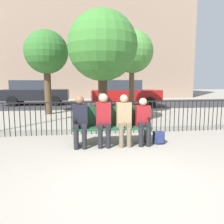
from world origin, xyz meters
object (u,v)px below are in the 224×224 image
(seated_person_3, at_px, (143,119))
(tree_2, at_px, (102,47))
(seated_person_1, at_px, (103,117))
(parked_car_0, at_px, (124,93))
(tree_1, at_px, (46,53))
(parked_car_1, at_px, (35,92))
(seated_person_0, at_px, (80,119))
(backpack, at_px, (159,138))
(seated_person_2, at_px, (124,118))
(tree_0, at_px, (132,52))
(park_bench, at_px, (112,124))

(seated_person_3, distance_m, tree_2, 3.59)
(seated_person_1, relative_size, parked_car_0, 0.29)
(tree_1, bearing_deg, parked_car_1, 108.63)
(seated_person_3, xyz_separation_m, parked_car_1, (-4.53, 10.11, 0.22))
(seated_person_0, relative_size, backpack, 3.95)
(seated_person_2, bearing_deg, parked_car_0, 79.00)
(seated_person_0, relative_size, seated_person_3, 1.06)
(backpack, relative_size, parked_car_1, 0.07)
(tree_0, distance_m, tree_2, 2.71)
(tree_2, bearing_deg, seated_person_3, -76.26)
(park_bench, relative_size, seated_person_3, 1.65)
(tree_2, bearing_deg, seated_person_2, -85.34)
(parked_car_0, bearing_deg, seated_person_0, -107.61)
(parked_car_1, bearing_deg, tree_0, -43.19)
(tree_2, relative_size, parked_car_0, 0.94)
(seated_person_0, bearing_deg, seated_person_3, -0.15)
(tree_0, xyz_separation_m, parked_car_0, (0.29, 3.29, -2.01))
(seated_person_3, xyz_separation_m, parked_car_0, (1.16, 8.33, 0.22))
(seated_person_2, bearing_deg, backpack, 0.99)
(tree_1, xyz_separation_m, parked_car_0, (4.16, 2.75, -1.97))
(parked_car_0, bearing_deg, park_bench, -103.03)
(backpack, xyz_separation_m, parked_car_1, (-4.94, 10.09, 0.70))
(backpack, bearing_deg, tree_0, 84.77)
(tree_0, bearing_deg, seated_person_1, -109.84)
(parked_car_1, bearing_deg, park_bench, -69.18)
(tree_0, xyz_separation_m, tree_1, (-3.87, 0.53, -0.03))
(seated_person_0, xyz_separation_m, tree_2, (0.79, 2.82, 2.06))
(tree_2, distance_m, parked_car_1, 8.45)
(seated_person_0, xyz_separation_m, tree_1, (-1.52, 5.57, 2.15))
(seated_person_0, height_order, tree_1, tree_1)
(park_bench, relative_size, parked_car_0, 0.44)
(park_bench, xyz_separation_m, seated_person_2, (0.28, -0.13, 0.17))
(backpack, distance_m, parked_car_0, 8.37)
(seated_person_2, relative_size, parked_car_1, 0.29)
(park_bench, distance_m, parked_car_1, 10.68)
(tree_1, distance_m, tree_2, 3.59)
(seated_person_0, height_order, backpack, seated_person_0)
(seated_person_1, xyz_separation_m, tree_0, (1.82, 5.03, 2.16))
(seated_person_0, bearing_deg, parked_car_1, 106.79)
(seated_person_1, bearing_deg, seated_person_2, -0.17)
(seated_person_3, distance_m, backpack, 0.63)
(park_bench, height_order, parked_car_1, parked_car_1)
(seated_person_0, relative_size, seated_person_2, 0.98)
(tree_2, bearing_deg, backpack, -68.59)
(tree_0, bearing_deg, tree_2, -125.22)
(seated_person_0, distance_m, seated_person_2, 1.02)
(tree_1, bearing_deg, parked_car_0, 33.49)
(seated_person_2, height_order, backpack, seated_person_2)
(tree_1, bearing_deg, seated_person_2, -65.45)
(parked_car_0, bearing_deg, tree_2, -108.58)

